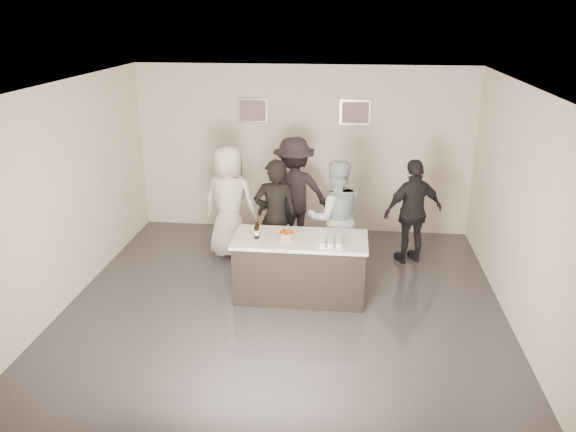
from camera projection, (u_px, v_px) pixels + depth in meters
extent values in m
plane|color=#3D3D42|center=(284.00, 306.00, 7.80)|extent=(6.00, 6.00, 0.00)
plane|color=white|center=(283.00, 86.00, 6.76)|extent=(6.00, 6.00, 0.00)
cube|color=white|center=(303.00, 150.00, 10.08)|extent=(6.00, 0.04, 3.00)
cube|color=white|center=(240.00, 325.00, 4.48)|extent=(6.00, 0.04, 3.00)
cube|color=white|center=(64.00, 196.00, 7.59)|extent=(0.04, 6.00, 3.00)
cube|color=white|center=(523.00, 213.00, 6.97)|extent=(0.04, 6.00, 3.00)
cube|color=#B2B2B7|center=(253.00, 110.00, 9.90)|extent=(0.54, 0.04, 0.44)
cube|color=#B2B2B7|center=(355.00, 112.00, 9.72)|extent=(0.54, 0.04, 0.44)
cube|color=white|center=(300.00, 267.00, 7.93)|extent=(1.86, 0.86, 0.90)
cylinder|color=orange|center=(286.00, 236.00, 7.74)|extent=(0.19, 0.19, 0.08)
cylinder|color=black|center=(257.00, 227.00, 7.79)|extent=(0.07, 0.07, 0.26)
cylinder|color=black|center=(257.00, 230.00, 7.71)|extent=(0.07, 0.07, 0.26)
cube|color=#C66B12|center=(331.00, 241.00, 7.57)|extent=(0.30, 0.40, 0.08)
cube|color=pink|center=(280.00, 245.00, 7.52)|extent=(0.24, 0.08, 0.01)
imported|color=black|center=(276.00, 218.00, 8.48)|extent=(0.71, 0.50, 1.83)
imported|color=#A3C3D6|center=(335.00, 218.00, 8.52)|extent=(1.00, 0.86, 1.80)
imported|color=white|center=(230.00, 202.00, 9.13)|extent=(1.01, 0.77, 1.86)
imported|color=black|center=(413.00, 212.00, 8.92)|extent=(1.08, 0.78, 1.71)
imported|color=black|center=(294.00, 193.00, 9.49)|extent=(1.41, 1.14, 1.91)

